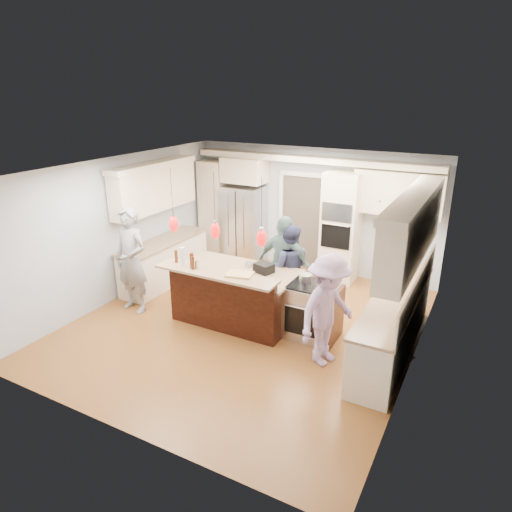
{
  "coord_description": "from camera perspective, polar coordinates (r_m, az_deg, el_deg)",
  "views": [
    {
      "loc": [
        3.46,
        -6.13,
        3.87
      ],
      "look_at": [
        0.0,
        0.35,
        1.15
      ],
      "focal_mm": 32.0,
      "sensor_mm": 36.0,
      "label": 1
    }
  ],
  "objects": [
    {
      "name": "back_upper_cabinets",
      "position": [
        10.07,
        2.75,
        7.68
      ],
      "size": [
        5.3,
        0.61,
        2.54
      ],
      "color": "beige",
      "rests_on": "ground"
    },
    {
      "name": "pendant_lights",
      "position": [
        7.04,
        -5.11,
        3.19
      ],
      "size": [
        1.75,
        0.15,
        1.03
      ],
      "color": "black",
      "rests_on": "ground"
    },
    {
      "name": "beer_bottle_c",
      "position": [
        7.41,
        -8.04,
        -0.58
      ],
      "size": [
        0.07,
        0.07,
        0.26
      ],
      "primitive_type": "cylinder",
      "rotation": [
        0.0,
        0.0,
        -0.02
      ],
      "color": "#45210C",
      "rests_on": "kitchen_island"
    },
    {
      "name": "oven_column",
      "position": [
        9.59,
        10.55,
        3.51
      ],
      "size": [
        0.72,
        0.69,
        2.3
      ],
      "color": "beige",
      "rests_on": "ground"
    },
    {
      "name": "pot_small",
      "position": [
        7.21,
        8.66,
        -3.68
      ],
      "size": [
        0.17,
        0.17,
        0.09
      ],
      "primitive_type": "cylinder",
      "color": "#B7B7BC",
      "rests_on": "island_range"
    },
    {
      "name": "person_far_left",
      "position": [
        8.21,
        4.11,
        -1.55
      ],
      "size": [
        0.98,
        0.89,
        1.64
      ],
      "primitive_type": "imported",
      "rotation": [
        0.0,
        0.0,
        3.56
      ],
      "color": "#272D4D",
      "rests_on": "ground"
    },
    {
      "name": "beer_bottle_b",
      "position": [
        7.37,
        -7.9,
        -0.87
      ],
      "size": [
        0.06,
        0.06,
        0.22
      ],
      "primitive_type": "cylinder",
      "rotation": [
        0.0,
        0.0,
        -0.08
      ],
      "color": "#45210C",
      "rests_on": "kitchen_island"
    },
    {
      "name": "water_bottle",
      "position": [
        7.51,
        -9.16,
        -0.1
      ],
      "size": [
        0.08,
        0.08,
        0.32
      ],
      "primitive_type": "cylinder",
      "rotation": [
        0.0,
        0.0,
        0.13
      ],
      "color": "silver",
      "rests_on": "kitchen_island"
    },
    {
      "name": "cutting_board",
      "position": [
        7.11,
        -2.07,
        -2.31
      ],
      "size": [
        0.46,
        0.37,
        0.03
      ],
      "primitive_type": "cube",
      "rotation": [
        0.0,
        0.0,
        0.22
      ],
      "color": "tan",
      "rests_on": "kitchen_island"
    },
    {
      "name": "kitchen_island",
      "position": [
        7.98,
        -2.52,
        -4.8
      ],
      "size": [
        2.1,
        1.46,
        1.12
      ],
      "color": "black",
      "rests_on": "ground"
    },
    {
      "name": "floor_rug",
      "position": [
        7.3,
        15.8,
        -12.51
      ],
      "size": [
        0.78,
        0.96,
        0.01
      ],
      "primitive_type": "cube",
      "rotation": [
        0.0,
        0.0,
        -0.29
      ],
      "color": "#92714F",
      "rests_on": "ground"
    },
    {
      "name": "pot_large",
      "position": [
        7.41,
        6.22,
        -2.73
      ],
      "size": [
        0.21,
        0.21,
        0.12
      ],
      "primitive_type": "cylinder",
      "color": "#B7B7BC",
      "rests_on": "island_range"
    },
    {
      "name": "drink_can",
      "position": [
        7.44,
        -7.4,
        -1.06
      ],
      "size": [
        0.07,
        0.07,
        0.12
      ],
      "primitive_type": "cylinder",
      "rotation": [
        0.0,
        0.0,
        -0.07
      ],
      "color": "#B7B7BC",
      "rests_on": "kitchen_island"
    },
    {
      "name": "island_range",
      "position": [
        7.5,
        7.16,
        -6.9
      ],
      "size": [
        0.82,
        0.71,
        0.92
      ],
      "color": "#B7B7BC",
      "rests_on": "ground"
    },
    {
      "name": "beer_bottle_a",
      "position": [
        7.71,
        -9.95,
        -0.04
      ],
      "size": [
        0.07,
        0.07,
        0.22
      ],
      "primitive_type": "cylinder",
      "rotation": [
        0.0,
        0.0,
        0.27
      ],
      "color": "#45210C",
      "rests_on": "kitchen_island"
    },
    {
      "name": "right_counter_run",
      "position": [
        7.09,
        17.56,
        -4.08
      ],
      "size": [
        0.64,
        3.1,
        2.51
      ],
      "color": "beige",
      "rests_on": "ground"
    },
    {
      "name": "room_shell",
      "position": [
        7.33,
        -1.29,
        4.07
      ],
      "size": [
        5.54,
        6.04,
        2.72
      ],
      "color": "#B2BCC6",
      "rests_on": "ground"
    },
    {
      "name": "person_far_right",
      "position": [
        8.21,
        3.56,
        -1.01
      ],
      "size": [
        1.07,
        0.52,
        1.77
      ],
      "primitive_type": "imported",
      "rotation": [
        0.0,
        0.0,
        3.05
      ],
      "color": "slate",
      "rests_on": "ground"
    },
    {
      "name": "person_bar_end",
      "position": [
        8.43,
        -15.32,
        -0.51
      ],
      "size": [
        0.75,
        0.53,
        1.95
      ],
      "primitive_type": "imported",
      "rotation": [
        0.0,
        0.0,
        -0.09
      ],
      "color": "gray",
      "rests_on": "ground"
    },
    {
      "name": "refrigerator",
      "position": [
        10.52,
        -1.57,
        3.92
      ],
      "size": [
        0.9,
        0.7,
        1.8
      ],
      "primitive_type": "cube",
      "color": "#B7B7BC",
      "rests_on": "ground"
    },
    {
      "name": "left_cabinets",
      "position": [
        9.53,
        -11.79,
        2.7
      ],
      "size": [
        0.64,
        2.3,
        2.51
      ],
      "color": "beige",
      "rests_on": "ground"
    },
    {
      "name": "ground_plane",
      "position": [
        8.03,
        -1.19,
        -8.49
      ],
      "size": [
        6.0,
        6.0,
        0.0
      ],
      "primitive_type": "plane",
      "color": "#9E622B",
      "rests_on": "ground"
    },
    {
      "name": "person_range_side",
      "position": [
        6.69,
        8.96,
        -6.74
      ],
      "size": [
        0.94,
        1.24,
        1.7
      ],
      "primitive_type": "imported",
      "rotation": [
        0.0,
        0.0,
        1.26
      ],
      "color": "#A284B2",
      "rests_on": "ground"
    }
  ]
}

